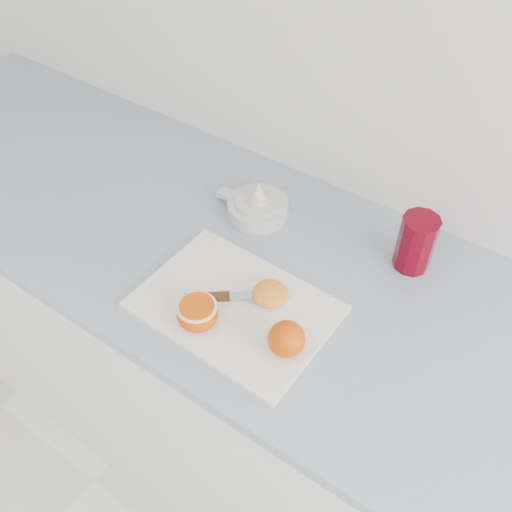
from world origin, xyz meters
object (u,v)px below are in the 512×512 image
at_px(counter, 281,389).
at_px(red_tumbler, 415,244).
at_px(cutting_board, 235,307).
at_px(half_orange, 198,314).
at_px(citrus_juicer, 257,205).

height_order(counter, red_tumbler, red_tumbler).
bearing_deg(cutting_board, half_orange, -114.84).
distance_m(half_orange, citrus_juicer, 0.33).
relative_size(half_orange, citrus_juicer, 0.44).
relative_size(cutting_board, red_tumbler, 2.90).
bearing_deg(counter, cutting_board, -104.88).
relative_size(cutting_board, citrus_juicer, 2.08).
relative_size(citrus_juicer, red_tumbler, 1.40).
distance_m(counter, citrus_juicer, 0.51).
distance_m(counter, red_tumbler, 0.56).
height_order(half_orange, red_tumbler, red_tumbler).
xyz_separation_m(counter, half_orange, (-0.07, -0.20, 0.48)).
bearing_deg(counter, citrus_juicer, 143.53).
relative_size(cutting_board, half_orange, 4.72).
bearing_deg(counter, red_tumbler, 41.21).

